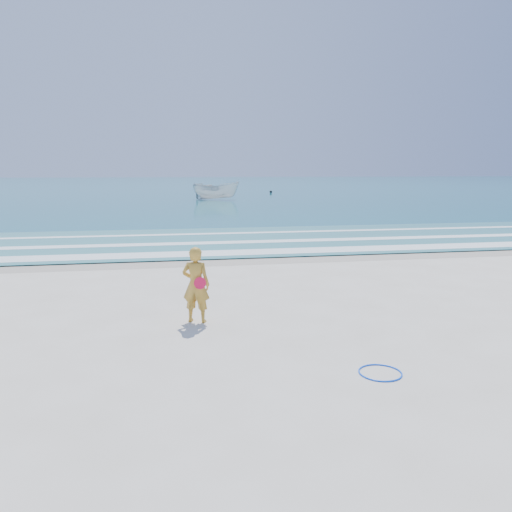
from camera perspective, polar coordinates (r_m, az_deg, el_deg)
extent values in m
plane|color=silver|center=(10.54, 2.58, -9.13)|extent=(400.00, 400.00, 0.00)
cube|color=#B2A893|center=(19.15, -3.44, -0.43)|extent=(400.00, 2.40, 0.00)
cube|color=#19727F|center=(114.78, -9.33, 8.10)|extent=(400.00, 190.00, 0.04)
cube|color=#59B7AD|center=(24.05, -4.89, 1.78)|extent=(400.00, 10.00, 0.01)
cube|color=white|center=(20.41, -3.89, 0.36)|extent=(400.00, 1.40, 0.01)
cube|color=white|center=(23.26, -4.70, 1.53)|extent=(400.00, 0.90, 0.01)
cube|color=white|center=(26.52, -5.41, 2.55)|extent=(400.00, 0.60, 0.01)
torus|color=blue|center=(8.98, 14.01, -12.81)|extent=(0.75, 0.75, 0.03)
imported|color=silver|center=(56.10, -4.59, 7.45)|extent=(5.46, 2.99, 2.00)
sphere|color=black|center=(71.14, 1.71, 7.35)|extent=(0.38, 0.38, 0.38)
imported|color=gold|center=(11.33, -6.88, -3.27)|extent=(0.74, 0.61, 1.73)
cylinder|color=#FA1643|center=(11.14, -6.42, -3.10)|extent=(0.27, 0.08, 0.27)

